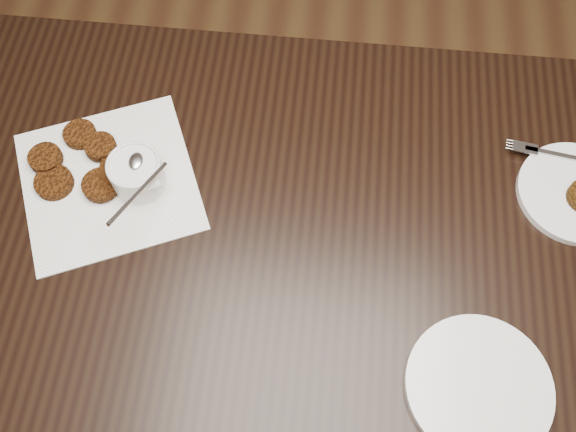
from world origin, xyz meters
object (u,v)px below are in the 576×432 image
(napkin, at_px, (109,181))
(plate_empty, at_px, (479,387))
(table, at_px, (320,325))
(sauce_ramekin, at_px, (133,164))

(napkin, distance_m, plate_empty, 0.68)
(plate_empty, bearing_deg, table, 141.12)
(napkin, height_order, sauce_ramekin, sauce_ramekin)
(sauce_ramekin, bearing_deg, napkin, -178.31)
(napkin, bearing_deg, table, -14.80)
(sauce_ramekin, bearing_deg, plate_empty, -27.20)
(table, xyz_separation_m, napkin, (-0.39, 0.10, 0.38))
(sauce_ramekin, distance_m, plate_empty, 0.64)
(sauce_ramekin, bearing_deg, table, -17.40)
(napkin, xyz_separation_m, sauce_ramekin, (0.06, 0.00, 0.06))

